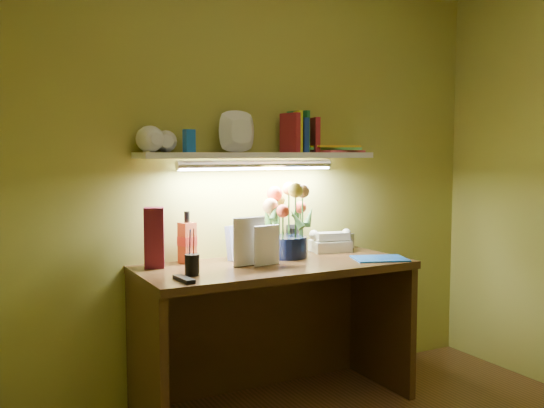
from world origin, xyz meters
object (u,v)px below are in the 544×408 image
at_px(flower_bouquet, 286,221).
at_px(desk_clock, 346,241).
at_px(desk, 275,335).
at_px(telephone, 330,240).
at_px(whisky_bottle, 187,237).

bearing_deg(flower_bouquet, desk_clock, 11.48).
distance_m(desk, telephone, 0.66).
bearing_deg(flower_bouquet, telephone, 9.03).
bearing_deg(desk_clock, desk, -169.32).
xyz_separation_m(flower_bouquet, whisky_bottle, (-0.53, 0.09, -0.06)).
xyz_separation_m(flower_bouquet, telephone, (0.32, 0.05, -0.13)).
relative_size(desk_clock, whisky_bottle, 0.33).
xyz_separation_m(desk_clock, whisky_bottle, (-0.99, -0.01, 0.09)).
bearing_deg(whisky_bottle, desk_clock, 0.44).
distance_m(telephone, whisky_bottle, 0.85).
xyz_separation_m(desk, whisky_bottle, (-0.39, 0.22, 0.51)).
xyz_separation_m(desk, flower_bouquet, (0.14, 0.13, 0.57)).
relative_size(desk, whisky_bottle, 5.27).
relative_size(telephone, desk_clock, 2.42).
height_order(flower_bouquet, whisky_bottle, flower_bouquet).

